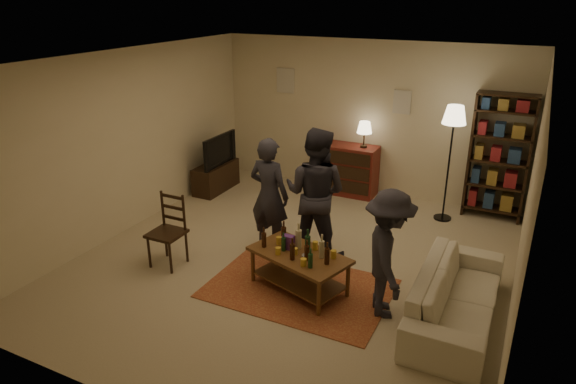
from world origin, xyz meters
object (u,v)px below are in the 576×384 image
Objects in this scene: bookshelf at (499,156)px; floor_lamp at (454,123)px; coffee_table at (299,258)px; person_right at (315,193)px; person_left at (269,195)px; person_by_sofa at (388,254)px; tv_stand at (216,170)px; dining_chair at (169,227)px; dresser at (349,169)px; sofa at (457,296)px.

floor_lamp is at bearing -146.38° from bookshelf.
person_right is (-0.20, 0.93, 0.48)m from coffee_table.
person_by_sofa is at bearing 161.91° from person_left.
person_right is (2.61, -1.47, 0.52)m from tv_stand.
floor_lamp is (3.04, 3.09, 1.06)m from dining_chair.
person_left reaches higher than dresser.
bookshelf is 1.09× the size of floor_lamp.
bookshelf is 0.98m from floor_lamp.
coffee_table reaches higher than sofa.
dining_chair is at bearing -134.49° from floor_lamp.
bookshelf is 3.22m from person_right.
person_right is at bearing 70.23° from sofa.
tv_stand reaches higher than dining_chair.
person_by_sofa is (-0.75, -0.21, 0.45)m from sofa.
bookshelf reaches higher than dining_chair.
bookshelf is 1.11× the size of person_right.
coffee_table is 1.35× the size of dining_chair.
person_by_sofa is at bearing -0.76° from coffee_table.
bookshelf is (3.72, 3.54, 0.51)m from dining_chair.
dresser is (-0.56, 3.31, 0.05)m from coffee_table.
floor_lamp reaches higher than dresser.
person_right is 1.60m from person_by_sofa.
dining_chair is 2.93m from person_by_sofa.
tv_stand is 0.64× the size of person_left.
tv_stand is at bearing -168.20° from bookshelf.
person_left is at bearing -96.29° from dresser.
bookshelf is at bearing 33.62° from floor_lamp.
dresser is at bearing 69.51° from dining_chair.
bookshelf is at bearing 1.57° from dresser.
sofa is at bearing -25.34° from tv_stand.
person_left is (-2.04, -2.13, -0.76)m from floor_lamp.
dresser is (2.25, 0.91, 0.09)m from tv_stand.
person_right reaches higher than person_left.
bookshelf reaches higher than person_left.
dresser is 0.73× the size of floor_lamp.
dining_chair is 4.46m from floor_lamp.
person_left reaches higher than coffee_table.
bookshelf is 0.97× the size of sofa.
coffee_table is at bearing -119.11° from bookshelf.
coffee_table is at bearing 141.09° from person_left.
floor_lamp is 1.24× the size of person_by_sofa.
person_by_sofa is at bearing 142.59° from person_right.
bookshelf is at bearing 60.89° from coffee_table.
bookshelf reaches higher than person_by_sofa.
sofa is (4.64, -2.20, -0.08)m from tv_stand.
coffee_table is at bearing -112.35° from floor_lamp.
sofa is at bearing -52.46° from dresser.
dining_chair is at bearing -136.36° from bookshelf.
floor_lamp is at bearing -12.31° from dresser.
person_right is (0.36, -2.38, 0.43)m from dresser.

